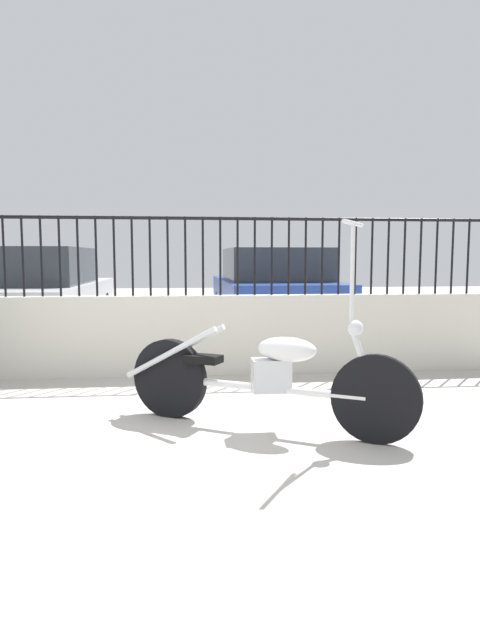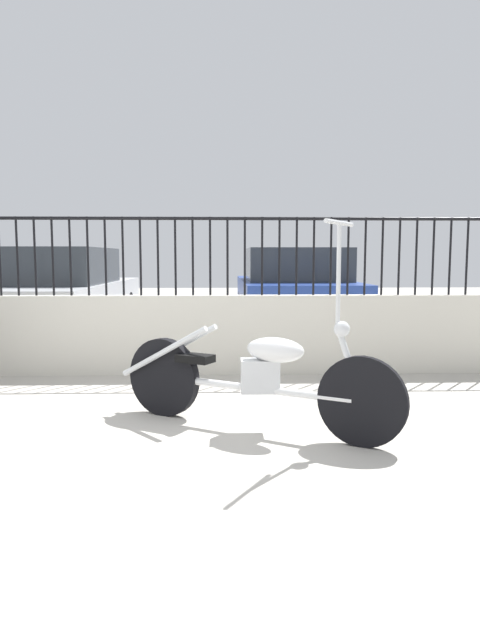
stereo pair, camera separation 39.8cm
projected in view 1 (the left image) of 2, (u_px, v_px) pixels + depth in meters
name	position (u px, v px, depth m)	size (l,w,h in m)	color
ground_plane	(135.00, 453.00, 3.71)	(40.00, 40.00, 0.00)	#ADA89E
low_wall	(151.00, 336.00, 6.13)	(8.02, 0.18, 0.86)	beige
fence_railing	(150.00, 244.00, 6.02)	(8.02, 0.04, 0.84)	black
motorcycle_white	(253.00, 374.00, 4.23)	(2.04, 1.26, 1.52)	black
car_silver	(33.00, 295.00, 8.66)	(1.89, 4.62, 1.41)	black
car_blue	(273.00, 291.00, 9.43)	(1.74, 4.01, 1.41)	black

